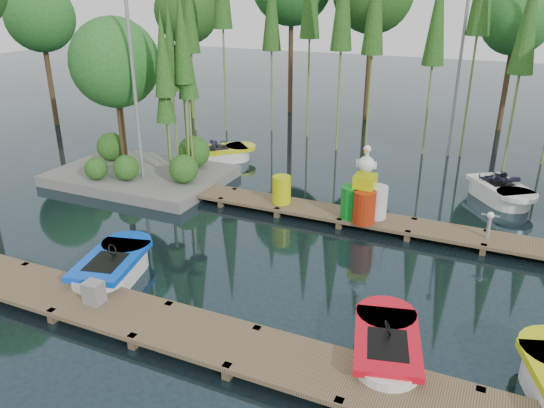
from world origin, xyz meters
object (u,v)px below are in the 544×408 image
at_px(island, 131,93).
at_px(utility_cabinet, 94,292).
at_px(yellow_barrel, 282,190).
at_px(drum_cluster, 364,198).
at_px(boat_yellow_far, 221,154).
at_px(boat_red, 386,349).
at_px(boat_blue, 113,268).

distance_m(island, utility_cabinet, 9.52).
height_order(yellow_barrel, drum_cluster, drum_cluster).
height_order(boat_yellow_far, drum_cluster, drum_cluster).
bearing_deg(island, boat_red, -31.39).
xyz_separation_m(boat_blue, boat_yellow_far, (-2.28, 9.43, 0.02)).
relative_size(boat_yellow_far, yellow_barrel, 3.21).
bearing_deg(utility_cabinet, island, 121.64).
bearing_deg(boat_red, drum_cluster, 95.24).
bearing_deg(boat_red, utility_cabinet, 175.57).
distance_m(utility_cabinet, yellow_barrel, 7.15).
height_order(utility_cabinet, yellow_barrel, yellow_barrel).
bearing_deg(yellow_barrel, drum_cluster, -3.37).
xyz_separation_m(boat_yellow_far, utility_cabinet, (2.98, -10.83, 0.25)).
height_order(island, boat_blue, island).
distance_m(boat_blue, boat_red, 6.90).
relative_size(yellow_barrel, drum_cluster, 0.39).
relative_size(utility_cabinet, yellow_barrel, 0.56).
bearing_deg(island, drum_cluster, -6.07).
height_order(island, yellow_barrel, island).
bearing_deg(yellow_barrel, island, 172.76).
distance_m(boat_blue, utility_cabinet, 1.59).
distance_m(boat_blue, boat_yellow_far, 9.70).
distance_m(yellow_barrel, drum_cluster, 2.73).
bearing_deg(boat_yellow_far, island, -145.84).
height_order(island, boat_yellow_far, island).
bearing_deg(yellow_barrel, boat_blue, -110.77).
xyz_separation_m(yellow_barrel, drum_cluster, (2.72, -0.16, 0.22)).
bearing_deg(boat_yellow_far, boat_blue, -101.32).
bearing_deg(utility_cabinet, yellow_barrel, 78.50).
bearing_deg(drum_cluster, boat_red, -70.41).
xyz_separation_m(boat_red, boat_yellow_far, (-9.17, 9.75, 0.03)).
height_order(boat_red, boat_yellow_far, boat_yellow_far).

